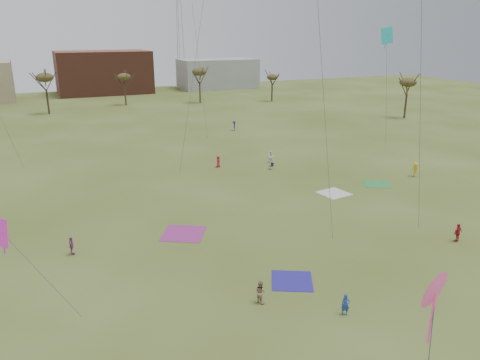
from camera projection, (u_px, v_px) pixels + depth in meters
name	position (u px, v px, depth m)	size (l,w,h in m)	color
ground	(315.00, 312.00, 30.07)	(260.00, 260.00, 0.00)	#3F4F18
flyer_near_right	(346.00, 305.00, 29.53)	(0.54, 0.35, 1.47)	#1F4091
spectator_fore_a	(458.00, 233.00, 39.86)	(0.98, 0.41, 1.67)	#B71F32
spectator_fore_b	(260.00, 292.00, 30.88)	(0.78, 0.60, 1.59)	#997961
flyer_mid_b	(415.00, 169.00, 57.72)	(1.21, 0.70, 1.88)	gold
spectator_mid_d	(71.00, 246.00, 37.51)	(0.90, 0.38, 1.54)	#903C76
spectator_mid_e	(271.00, 157.00, 63.80)	(0.82, 0.64, 1.69)	white
flyer_far_b	(218.00, 162.00, 61.74)	(0.77, 0.50, 1.57)	#A71C34
flyer_far_c	(234.00, 126.00, 84.57)	(1.14, 0.65, 1.76)	navy
blanket_blue	(292.00, 281.00, 33.75)	(2.96, 2.96, 0.03)	#2A2192
blanket_cream	(334.00, 193.00, 51.97)	(3.05, 3.05, 0.03)	silver
blanket_plum	(183.00, 234.00, 41.64)	(3.64, 3.64, 0.03)	#932D7B
blanket_olive	(377.00, 184.00, 55.13)	(3.07, 3.07, 0.03)	#318841
camp_chair_right	(271.00, 167.00, 61.01)	(0.64, 0.61, 0.87)	#131F35
tree_line	(95.00, 84.00, 95.40)	(117.44, 49.32, 8.91)	#3A2B1E
building_brick	(104.00, 72.00, 134.25)	(26.00, 16.00, 12.00)	brown
building_grey	(218.00, 74.00, 146.66)	(24.00, 12.00, 9.00)	gray
radio_tower	(179.00, 25.00, 144.29)	(1.51, 1.72, 41.00)	#9EA3A8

